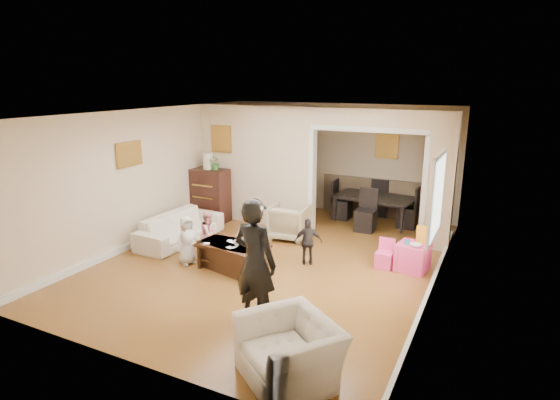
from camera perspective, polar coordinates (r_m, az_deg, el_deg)
The scene contains 27 objects.
floor at distance 8.28m, azimuth -0.62°, elevation -7.36°, with size 7.00×7.00×0.00m, color #915925.
partition_left at distance 10.08m, azimuth -2.98°, elevation 4.34°, with size 2.75×0.18×2.60m, color beige.
partition_right at distance 8.89m, azimuth 19.25°, elevation 2.11°, with size 0.55×0.18×2.60m, color beige.
partition_header at distance 8.99m, azimuth 11.04°, elevation 10.06°, with size 2.22×0.18×0.35m, color beige.
window_pane at distance 6.67m, azimuth 19.09°, elevation 0.33°, with size 0.03×0.95×1.10m, color white.
framed_art_partition at distance 10.34m, azimuth -7.33°, elevation 7.58°, with size 0.45×0.03×0.55m, color brown.
framed_art_sofa_wall at distance 8.89m, azimuth -18.34°, elevation 5.48°, with size 0.03×0.55×0.40m, color brown.
framed_art_alcove at distance 10.65m, azimuth 13.25°, elevation 6.71°, with size 0.45×0.03×0.55m, color brown.
sofa at distance 9.28m, azimuth -12.35°, elevation -3.40°, with size 1.93×0.76×0.56m, color silver.
armchair_back at distance 9.23m, azimuth 1.14°, elevation -2.75°, with size 0.73×0.76×0.69m, color tan.
armchair_front at distance 5.09m, azimuth 1.21°, elevation -18.38°, with size 1.02×0.89×0.67m, color silver.
dresser at distance 10.43m, azimuth -8.82°, elevation 0.60°, with size 0.87×0.49×1.20m, color black.
table_lamp at distance 10.27m, azimuth -8.99°, elevation 4.83°, with size 0.22×0.22×0.36m, color beige.
potted_plant at distance 10.16m, azimuth -8.06°, elevation 4.60°, with size 0.27×0.24×0.30m, color #3A7B36.
coffee_table at distance 7.82m, azimuth -5.82°, elevation -7.04°, with size 1.20×0.60×0.45m, color #361B11.
coffee_cup at distance 7.64m, azimuth -5.43°, elevation -5.39°, with size 0.10×0.10×0.10m, color silver.
play_table at distance 8.04m, azimuth 16.25°, elevation -6.88°, with size 0.49×0.49×0.47m, color #FF4398.
cereal_box at distance 7.99m, azimuth 17.42°, elevation -4.17°, with size 0.20×0.07×0.30m, color yellow.
cyan_cup at distance 7.92m, azimuth 15.61°, elevation -5.05°, with size 0.08×0.08×0.08m, color teal.
toy_block at distance 8.08m, azimuth 15.70°, elevation -4.76°, with size 0.08×0.06×0.05m, color red.
play_bowl at distance 7.83m, azimuth 16.58°, elevation -5.46°, with size 0.20×0.20×0.05m, color silver.
dining_table at distance 10.45m, azimuth 11.61°, elevation -1.17°, with size 1.74×0.97×0.61m, color black.
adult_person at distance 5.90m, azimuth -3.14°, elevation -7.82°, with size 0.62×0.41×1.71m, color black.
child_kneel_a at distance 8.10m, azimuth -11.55°, elevation -4.95°, with size 0.42×0.27×0.86m, color silver.
child_kneel_b at distance 8.36m, azimuth -8.85°, elevation -4.22°, with size 0.41×0.32×0.85m, color pink.
child_toddler at distance 7.92m, azimuth 3.53°, elevation -5.23°, with size 0.48×0.20×0.83m, color black.
craft_papers at distance 7.72m, azimuth -5.63°, elevation -5.55°, with size 0.93×0.46×0.00m.
Camera 1 is at (3.48, -6.84, 3.12)m, focal length 29.25 mm.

